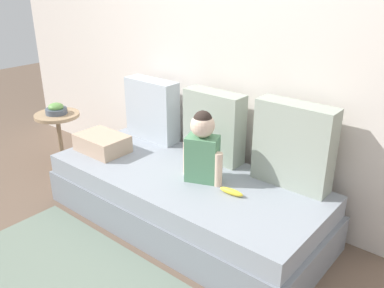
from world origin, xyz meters
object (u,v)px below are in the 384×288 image
object	(u,v)px
throw_pillow_center	(214,126)
throw_pillow_right	(293,146)
toddler	(202,147)
side_table	(58,126)
throw_pillow_left	(152,110)
banana	(231,192)
fruit_bowl	(56,109)
folded_blanket	(102,143)
couch	(184,199)

from	to	relation	value
throw_pillow_center	throw_pillow_right	world-z (taller)	throw_pillow_right
throw_pillow_center	toddler	size ratio (longest dim) A/B	1.06
toddler	side_table	world-z (taller)	toddler
throw_pillow_left	throw_pillow_center	bearing A→B (deg)	0.00
banana	fruit_bowl	world-z (taller)	fruit_bowl
fruit_bowl	folded_blanket	bearing A→B (deg)	-5.85
folded_blanket	side_table	bearing A→B (deg)	174.15
couch	throw_pillow_left	size ratio (longest dim) A/B	4.08
banana	folded_blanket	size ratio (longest dim) A/B	0.42
couch	throw_pillow_left	xyz separation A→B (m)	(-0.64, 0.34, 0.46)
side_table	throw_pillow_center	bearing A→B (deg)	14.25
couch	banana	size ratio (longest dim) A/B	12.22
throw_pillow_right	side_table	bearing A→B (deg)	-169.95
banana	couch	bearing A→B (deg)	176.92
throw_pillow_center	fruit_bowl	distance (m)	1.54
couch	throw_pillow_right	world-z (taller)	throw_pillow_right
toddler	folded_blanket	distance (m)	0.93
fruit_bowl	throw_pillow_right	bearing A→B (deg)	10.05
throw_pillow_left	throw_pillow_center	xyz separation A→B (m)	(0.64, 0.00, 0.01)
throw_pillow_left	side_table	world-z (taller)	throw_pillow_left
couch	throw_pillow_right	xyz separation A→B (m)	(0.64, 0.34, 0.49)
throw_pillow_center	folded_blanket	size ratio (longest dim) A/B	1.31
couch	banana	xyz separation A→B (m)	(0.42, -0.02, 0.22)
throw_pillow_center	toddler	xyz separation A→B (m)	(0.15, -0.32, -0.02)
throw_pillow_right	banana	size ratio (longest dim) A/B	3.33
throw_pillow_left	toddler	distance (m)	0.86
couch	banana	distance (m)	0.48
couch	throw_pillow_right	bearing A→B (deg)	27.97
folded_blanket	throw_pillow_right	bearing A→B (deg)	17.88
throw_pillow_right	throw_pillow_left	bearing A→B (deg)	180.00
throw_pillow_left	fruit_bowl	distance (m)	0.93
folded_blanket	side_table	size ratio (longest dim) A/B	0.75
toddler	banana	bearing A→B (deg)	-8.75
throw_pillow_left	side_table	bearing A→B (deg)	-155.87
throw_pillow_right	banana	bearing A→B (deg)	-121.34
throw_pillow_right	banana	world-z (taller)	throw_pillow_right
throw_pillow_left	throw_pillow_right	size ratio (longest dim) A/B	0.90
couch	fruit_bowl	bearing A→B (deg)	-178.62
fruit_bowl	throw_pillow_center	bearing A→B (deg)	14.25
throw_pillow_left	fruit_bowl	size ratio (longest dim) A/B	2.67
couch	throw_pillow_center	xyz separation A→B (m)	(0.00, 0.34, 0.47)
couch	throw_pillow_center	bearing A→B (deg)	90.00
throw_pillow_left	throw_pillow_right	distance (m)	1.29
throw_pillow_left	toddler	size ratio (longest dim) A/B	1.03
throw_pillow_left	couch	bearing A→B (deg)	-27.97
throw_pillow_center	fruit_bowl	size ratio (longest dim) A/B	2.75
throw_pillow_right	banana	distance (m)	0.50
banana	fruit_bowl	distance (m)	1.92
side_table	folded_blanket	bearing A→B (deg)	-5.85
folded_blanket	side_table	xyz separation A→B (m)	(-0.73, 0.07, -0.06)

